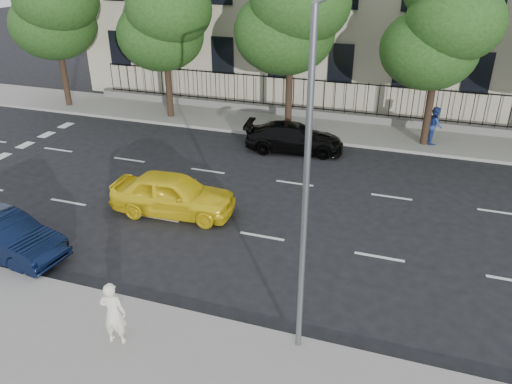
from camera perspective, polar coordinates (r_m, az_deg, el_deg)
ground at (r=15.39m, az=-2.22°, el=-9.72°), size 120.00×120.00×0.00m
near_sidewalk at (r=12.61m, az=-9.01°, el=-19.59°), size 60.00×4.00×0.15m
far_sidewalk at (r=27.48m, az=8.15°, el=7.12°), size 60.00×4.00×0.15m
lane_markings at (r=19.21m, az=2.76°, el=-1.73°), size 49.60×4.62×0.01m
iron_fence at (r=28.90m, az=8.89°, el=9.23°), size 30.00×0.50×2.20m
street_light at (r=10.75m, az=6.54°, el=4.81°), size 0.25×3.32×8.05m
tree_a at (r=32.39m, az=-22.07°, el=19.51°), size 5.71×5.31×9.39m
tree_b at (r=28.52m, az=-10.37°, el=19.60°), size 5.53×5.12×8.97m
tree_c at (r=25.89m, az=4.26°, el=20.53°), size 5.89×5.50×9.80m
tree_d at (r=25.14m, az=20.61°, el=17.52°), size 5.34×4.94×8.84m
yellow_taxi at (r=18.71m, az=-9.44°, el=-0.21°), size 4.76×2.23×1.57m
navy_sedan at (r=17.94m, az=-26.84°, el=-4.52°), size 4.41×1.99×1.40m
black_sedan at (r=24.29m, az=4.38°, el=6.22°), size 4.96×2.52×1.38m
woman_near at (r=12.97m, az=-16.02°, el=-13.16°), size 0.71×0.53×1.76m
pedestrian_far at (r=26.28m, az=19.72°, el=7.21°), size 0.89×1.04×1.85m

